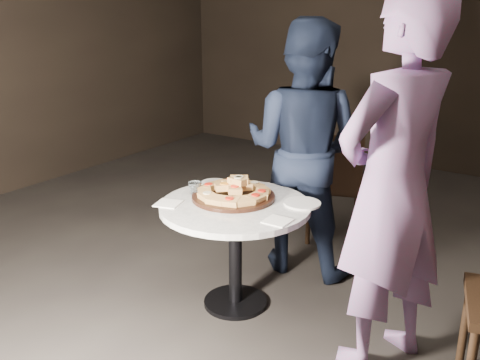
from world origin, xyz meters
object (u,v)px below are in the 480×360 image
object	(u,v)px
water_glass	(195,188)
diner_navy	(303,149)
serving_board	(233,197)
chair_far	(334,180)
diner_teal	(393,189)
table	(235,223)
focaccia_pile	(234,189)

from	to	relation	value
water_glass	diner_navy	world-z (taller)	diner_navy
serving_board	chair_far	xyz separation A→B (m)	(0.16, 1.10, -0.17)
serving_board	diner_teal	size ratio (longest dim) A/B	0.27
table	serving_board	world-z (taller)	serving_board
chair_far	water_glass	bearing A→B (deg)	52.02
serving_board	focaccia_pile	bearing A→B (deg)	42.38
table	diner_teal	size ratio (longest dim) A/B	0.59
diner_teal	water_glass	bearing A→B (deg)	-66.60
serving_board	diner_navy	size ratio (longest dim) A/B	0.29
serving_board	diner_teal	xyz separation A→B (m)	(0.97, -0.08, 0.26)
focaccia_pile	water_glass	xyz separation A→B (m)	(-0.24, -0.07, -0.02)
table	water_glass	size ratio (longest dim) A/B	12.89
focaccia_pile	diner_navy	world-z (taller)	diner_navy
table	chair_far	xyz separation A→B (m)	(0.10, 1.17, -0.03)
serving_board	diner_navy	xyz separation A→B (m)	(0.13, 0.63, 0.17)
chair_far	diner_teal	xyz separation A→B (m)	(0.81, -1.18, 0.43)
focaccia_pile	serving_board	bearing A→B (deg)	-137.62
table	water_glass	distance (m)	0.33
water_glass	serving_board	bearing A→B (deg)	17.31
serving_board	chair_far	size ratio (longest dim) A/B	0.57
diner_navy	diner_teal	bearing A→B (deg)	133.53
diner_navy	serving_board	bearing A→B (deg)	71.97
chair_far	diner_navy	bearing A→B (deg)	66.71
serving_board	diner_teal	distance (m)	1.00
serving_board	diner_teal	bearing A→B (deg)	-4.53
focaccia_pile	water_glass	bearing A→B (deg)	-162.34
table	diner_navy	size ratio (longest dim) A/B	0.65
serving_board	water_glass	bearing A→B (deg)	-162.69
serving_board	chair_far	bearing A→B (deg)	81.87
serving_board	water_glass	distance (m)	0.25
serving_board	chair_far	distance (m)	1.13
diner_navy	chair_far	bearing A→B (deg)	-100.21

